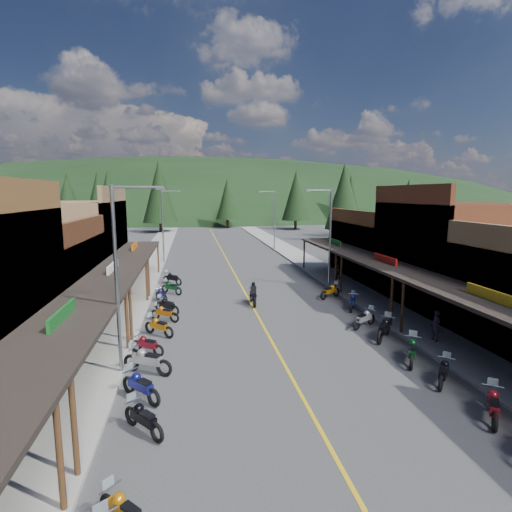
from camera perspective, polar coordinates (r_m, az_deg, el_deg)
name	(u,v)px	position (r m, az deg, el deg)	size (l,w,h in m)	color
ground	(261,322)	(24.36, 0.71, -9.37)	(220.00, 220.00, 0.00)	#38383A
centerline	(229,264)	(43.64, -3.82, -1.17)	(0.15, 90.00, 0.01)	gold
sidewalk_west	(147,266)	(43.70, -15.26, -1.36)	(3.40, 94.00, 0.15)	gray
sidewalk_east	(306,261)	(45.26, 7.21, -0.77)	(3.40, 94.00, 0.15)	gray
shop_west_2	(23,283)	(26.84, -30.38, -3.30)	(10.90, 9.00, 6.20)	#3F2111
shop_west_3	(70,245)	(35.69, -25.07, 1.45)	(10.90, 10.20, 8.20)	brown
shop_east_2	(455,254)	(30.54, 26.51, 0.22)	(10.90, 9.00, 8.20)	#562B19
shop_east_3	(386,249)	(38.76, 18.13, 0.91)	(10.90, 10.20, 6.20)	#4C2D16
streetlight_0	(120,272)	(17.33, -18.88, -2.16)	(2.16, 0.18, 8.00)	gray
streetlight_1	(164,223)	(44.99, -13.01, 4.65)	(2.16, 0.18, 8.00)	gray
streetlight_2	(329,233)	(32.82, 10.33, 3.22)	(2.16, 0.18, 8.00)	gray
streetlight_3	(273,217)	(54.00, 2.50, 5.55)	(2.16, 0.18, 8.00)	gray
ridge_hill	(201,213)	(158.01, -7.81, 6.08)	(310.00, 140.00, 60.00)	black
pine_0	(2,199)	(92.11, -32.49, 6.83)	(5.04, 5.04, 11.00)	black
pine_1	(98,195)	(94.91, -21.62, 8.07)	(5.88, 5.88, 12.50)	black
pine_2	(159,192)	(81.00, -13.64, 8.93)	(6.72, 6.72, 14.00)	black
pine_3	(227,199)	(89.14, -4.12, 8.17)	(5.04, 5.04, 11.00)	black
pine_4	(296,195)	(85.65, 5.72, 8.62)	(5.88, 5.88, 12.50)	black
pine_5	(346,192)	(102.11, 12.78, 8.91)	(6.72, 6.72, 14.00)	black
pine_6	(408,198)	(100.16, 20.92, 7.69)	(5.04, 5.04, 11.00)	black
pine_7	(68,195)	(102.67, -25.31, 7.86)	(5.88, 5.88, 12.50)	black
pine_8	(67,205)	(65.33, -25.40, 6.62)	(4.48, 4.48, 10.00)	black
pine_9	(350,201)	(73.34, 13.34, 7.71)	(4.93, 4.93, 10.80)	black
pine_10	(109,198)	(74.12, -20.31, 7.72)	(5.38, 5.38, 11.60)	black
pine_11	(344,196)	(65.35, 12.46, 8.33)	(5.82, 5.82, 12.40)	black
bike_west_2	(125,511)	(11.14, -18.22, -31.32)	(0.62, 1.85, 1.06)	#BE730D
bike_west_3	(143,417)	(14.22, -15.80, -21.28)	(0.67, 2.00, 1.15)	black
bike_west_4	(141,385)	(16.16, -16.16, -17.24)	(0.72, 2.15, 1.23)	navy
bike_west_5	(147,359)	(18.17, -15.28, -14.03)	(0.77, 2.31, 1.32)	gray
bike_west_6	(147,344)	(20.20, -15.30, -12.01)	(0.63, 1.89, 1.08)	maroon
bike_west_7	(159,326)	(22.50, -13.71, -9.62)	(0.68, 2.05, 1.17)	#AB660C
bike_west_8	(165,312)	(24.88, -12.93, -7.85)	(0.65, 1.96, 1.12)	#9C4C0B
bike_west_9	(167,305)	(26.33, -12.61, -6.84)	(0.69, 2.07, 1.18)	black
bike_west_10	(162,294)	(29.36, -13.35, -5.34)	(0.62, 1.86, 1.06)	navy
bike_west_11	(172,287)	(31.29, -11.98, -4.34)	(0.66, 1.99, 1.14)	#0C3E18
bike_west_12	(172,278)	(34.50, -11.88, -3.06)	(0.69, 2.07, 1.18)	black
bike_east_3	(493,404)	(16.49, 30.80, -17.72)	(0.70, 2.09, 1.20)	maroon
bike_east_4	(444,371)	(18.37, 25.25, -14.65)	(0.66, 1.97, 1.13)	black
bike_east_5	(412,350)	(19.88, 21.40, -12.36)	(0.74, 2.23, 1.28)	#0C3E17
bike_east_6	(384,328)	(22.36, 17.83, -9.75)	(0.76, 2.28, 1.30)	black
bike_east_7	(364,318)	(24.00, 15.22, -8.51)	(0.68, 2.04, 1.17)	#ACADB2
bike_east_8	(352,301)	(27.34, 13.61, -6.32)	(0.67, 2.01, 1.15)	navy
bike_east_9	(330,291)	(29.89, 10.56, -4.87)	(0.69, 2.08, 1.19)	#AF6B0C
rider_on_bike	(253,295)	(27.72, -0.44, -5.65)	(0.75, 2.20, 1.67)	black
pedestrian_east_a	(436,326)	(22.67, 24.29, -9.06)	(0.59, 0.38, 1.61)	#2D2131
pedestrian_east_b	(336,269)	(35.81, 11.34, -1.78)	(0.92, 0.53, 1.90)	#4C3D2F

